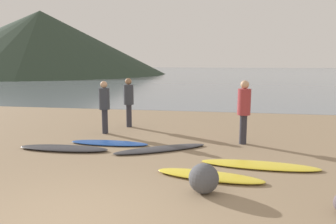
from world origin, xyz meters
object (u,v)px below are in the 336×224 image
object	(u,v)px
surfboard_1	(109,143)
person_0	(129,98)
surfboard_2	(161,149)
surfboard_3	(209,176)
person_2	(104,103)
person_1	(244,107)
surfboard_0	(64,148)
surfboard_4	(259,165)
beach_rock_near	(204,178)

from	to	relation	value
surfboard_1	person_0	world-z (taller)	person_0
surfboard_2	surfboard_3	xyz separation A→B (m)	(1.31, -1.76, 0.01)
surfboard_1	person_0	bearing A→B (deg)	93.64
surfboard_3	person_2	world-z (taller)	person_2
surfboard_1	person_2	xyz separation A→B (m)	(-0.59, 1.25, 0.93)
person_1	person_2	distance (m)	4.22
person_0	person_1	xyz separation A→B (m)	(3.73, -1.69, 0.04)
surfboard_0	surfboard_2	size ratio (longest dim) A/B	0.96
surfboard_4	surfboard_1	bearing A→B (deg)	165.62
surfboard_0	surfboard_1	world-z (taller)	surfboard_0
surfboard_2	person_1	xyz separation A→B (m)	(2.09, 1.03, 0.98)
person_2	surfboard_1	bearing A→B (deg)	-160.26
surfboard_1	person_2	world-z (taller)	person_2
surfboard_0	surfboard_4	xyz separation A→B (m)	(4.78, -0.51, -0.01)
beach_rock_near	person_1	bearing A→B (deg)	76.49
surfboard_2	person_0	xyz separation A→B (m)	(-1.65, 2.72, 0.95)
surfboard_0	surfboard_2	world-z (taller)	surfboard_0
surfboard_4	beach_rock_near	size ratio (longest dim) A/B	4.79
person_0	person_2	xyz separation A→B (m)	(-0.45, -1.11, -0.02)
surfboard_0	person_0	world-z (taller)	person_0
surfboard_2	surfboard_1	bearing A→B (deg)	135.14
surfboard_4	person_1	world-z (taller)	person_1
surfboard_2	beach_rock_near	world-z (taller)	beach_rock_near
surfboard_4	person_0	world-z (taller)	person_0
surfboard_0	person_0	xyz separation A→B (m)	(0.80, 3.11, 0.94)
surfboard_4	surfboard_0	bearing A→B (deg)	177.78
surfboard_1	surfboard_0	bearing A→B (deg)	-141.16
surfboard_3	person_0	distance (m)	5.45
beach_rock_near	surfboard_2	bearing A→B (deg)	116.50
surfboard_4	person_0	bearing A→B (deg)	141.56
surfboard_1	person_0	xyz separation A→B (m)	(-0.14, 2.36, 0.95)
surfboard_1	person_2	size ratio (longest dim) A/B	1.32
surfboard_1	person_2	distance (m)	1.67
surfboard_3	person_1	size ratio (longest dim) A/B	1.21
surfboard_1	beach_rock_near	world-z (taller)	beach_rock_near
person_1	person_2	world-z (taller)	person_1
surfboard_0	surfboard_4	world-z (taller)	surfboard_0
surfboard_0	person_2	size ratio (longest dim) A/B	1.44
surfboard_0	surfboard_3	size ratio (longest dim) A/B	1.12
surfboard_0	beach_rock_near	bearing A→B (deg)	-30.75
person_2	beach_rock_near	size ratio (longest dim) A/B	3.15
surfboard_4	beach_rock_near	bearing A→B (deg)	-120.75
surfboard_2	surfboard_3	bearing A→B (deg)	-84.84
person_1	beach_rock_near	bearing A→B (deg)	-15.83
surfboard_0	beach_rock_near	distance (m)	4.25
surfboard_4	person_1	bearing A→B (deg)	101.17
surfboard_1	beach_rock_near	size ratio (longest dim) A/B	4.17
surfboard_1	person_1	size ratio (longest dim) A/B	1.25
surfboard_0	surfboard_3	distance (m)	4.00
person_2	person_0	bearing A→B (deg)	-27.48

